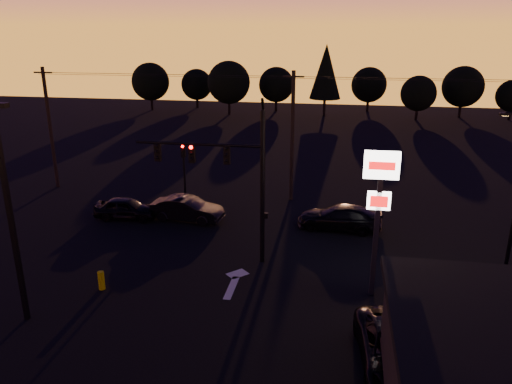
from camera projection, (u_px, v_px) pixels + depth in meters
ground at (216, 298)px, 22.79m from camera, size 120.00×120.00×0.00m
lane_arrow at (235, 281)px, 24.27m from camera, size 1.20×3.10×0.01m
traffic_signal_mast at (231, 170)px, 24.96m from camera, size 6.79×0.52×8.58m
secondary_signal at (184, 166)px, 33.40m from camera, size 0.30×0.31×4.35m
parking_lot_light at (8, 202)px, 19.49m from camera, size 1.25×0.30×9.14m
pylon_sign at (379, 194)px, 21.52m from camera, size 1.50×0.28×6.80m
utility_pole_0 at (50, 128)px, 36.93m from camera, size 1.40×0.26×9.00m
utility_pole_1 at (292, 136)px, 34.10m from camera, size 1.40×0.26×9.00m
power_wires at (294, 77)px, 32.83m from camera, size 36.00×1.22×0.07m
bollard at (101, 280)px, 23.40m from camera, size 0.30×0.30×0.90m
tree_0 at (150, 82)px, 71.70m from camera, size 5.36×5.36×6.74m
tree_1 at (197, 85)px, 73.75m from camera, size 4.54×4.54×5.71m
tree_2 at (229, 82)px, 67.84m from camera, size 5.77×5.78×7.26m
tree_3 at (276, 85)px, 70.83m from camera, size 4.95×4.95×6.22m
tree_4 at (326, 72)px, 66.23m from camera, size 4.18×4.18×9.50m
tree_5 at (369, 85)px, 70.65m from camera, size 4.95×4.95×6.22m
tree_6 at (418, 93)px, 64.20m from camera, size 4.54×4.54×5.71m
tree_7 at (463, 87)px, 65.86m from camera, size 5.36×5.36×6.74m
tree_8 at (512, 96)px, 64.27m from camera, size 4.12×4.12×5.19m
car_left at (126, 208)px, 31.90m from camera, size 4.15×1.86×1.38m
car_mid at (187, 209)px, 31.61m from camera, size 4.74×2.08×1.51m
car_right at (340, 217)px, 30.28m from camera, size 5.22×2.45×1.47m
suv_parked at (394, 349)px, 17.99m from camera, size 2.87×5.39×1.44m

